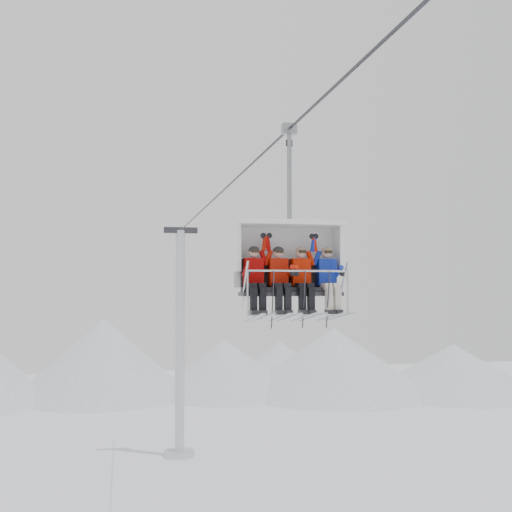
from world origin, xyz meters
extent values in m
cone|color=white|center=(-5.00, 44.00, 3.50)|extent=(16.00, 16.00, 7.00)
cone|color=white|center=(6.00, 43.00, 2.50)|extent=(14.00, 14.00, 5.00)
cone|color=white|center=(16.00, 41.00, 3.00)|extent=(18.00, 18.00, 6.00)
cone|color=white|center=(27.00, 39.00, 2.25)|extent=(16.00, 16.00, 4.50)
cone|color=white|center=(12.00, 46.00, 2.25)|extent=(12.00, 12.00, 4.50)
cylinder|color=silver|center=(0.00, 22.00, 6.65)|extent=(0.56, 0.56, 13.30)
cylinder|color=silver|center=(0.00, 22.00, 0.15)|extent=(1.80, 1.80, 0.30)
cube|color=#2F2F35|center=(0.00, 22.00, 13.30)|extent=(2.00, 0.35, 0.35)
cylinder|color=#2F2F35|center=(0.00, 0.00, 13.30)|extent=(0.06, 50.00, 0.06)
cube|color=black|center=(0.00, -3.49, 9.95)|extent=(1.99, 0.55, 0.10)
cube|color=black|center=(0.00, -3.23, 10.29)|extent=(1.99, 0.10, 0.58)
cube|color=#2F2F35|center=(0.00, -3.49, 9.86)|extent=(2.08, 0.60, 0.08)
cube|color=white|center=(0.00, -3.01, 10.65)|extent=(2.22, 0.10, 1.32)
cube|color=white|center=(0.00, -3.41, 11.31)|extent=(2.22, 0.90, 0.10)
cylinder|color=silver|center=(0.00, -4.04, 10.32)|extent=(2.03, 0.04, 0.04)
cylinder|color=silver|center=(0.00, -4.11, 9.45)|extent=(2.03, 0.04, 0.04)
cylinder|color=gray|center=(0.00, -3.39, 12.31)|extent=(0.10, 0.10, 1.99)
cube|color=gray|center=(0.00, -3.39, 13.30)|extent=(0.30, 0.18, 0.22)
cube|color=#A20403|center=(-0.77, -3.45, 10.31)|extent=(0.38, 0.25, 0.56)
sphere|color=tan|center=(-0.77, -3.49, 10.71)|extent=(0.21, 0.21, 0.21)
cube|color=black|center=(-0.86, -3.89, 9.77)|extent=(0.13, 0.15, 0.45)
cube|color=black|center=(-0.68, -3.89, 9.77)|extent=(0.13, 0.15, 0.45)
cube|color=#B5B8BF|center=(-0.86, -3.99, 9.41)|extent=(0.09, 1.69, 0.26)
cube|color=#B5B8BF|center=(-0.68, -3.99, 9.41)|extent=(0.09, 1.69, 0.26)
cube|color=#AC1303|center=(-0.26, -3.45, 10.31)|extent=(0.38, 0.25, 0.56)
sphere|color=tan|center=(-0.26, -3.49, 10.71)|extent=(0.21, 0.21, 0.21)
cube|color=black|center=(-0.35, -3.89, 9.77)|extent=(0.13, 0.15, 0.45)
cube|color=black|center=(-0.17, -3.89, 9.77)|extent=(0.13, 0.15, 0.45)
cube|color=#B5B8BF|center=(-0.35, -3.99, 9.41)|extent=(0.09, 1.69, 0.26)
cube|color=#B5B8BF|center=(-0.17, -3.99, 9.41)|extent=(0.09, 1.69, 0.26)
cube|color=red|center=(0.22, -3.45, 10.31)|extent=(0.38, 0.25, 0.56)
sphere|color=tan|center=(0.22, -3.49, 10.71)|extent=(0.21, 0.21, 0.21)
cube|color=black|center=(0.13, -3.89, 9.77)|extent=(0.13, 0.15, 0.45)
cube|color=black|center=(0.31, -3.89, 9.77)|extent=(0.13, 0.15, 0.45)
cube|color=#B5B8BF|center=(0.13, -3.99, 9.41)|extent=(0.09, 1.69, 0.26)
cube|color=#B5B8BF|center=(0.31, -3.99, 9.41)|extent=(0.09, 1.69, 0.26)
cube|color=#1229A3|center=(0.77, -3.45, 10.31)|extent=(0.38, 0.25, 0.56)
sphere|color=tan|center=(0.77, -3.49, 10.71)|extent=(0.21, 0.21, 0.21)
cube|color=beige|center=(0.68, -3.89, 9.77)|extent=(0.13, 0.15, 0.45)
cube|color=beige|center=(0.87, -3.89, 9.77)|extent=(0.13, 0.15, 0.45)
cube|color=#B5B8BF|center=(0.68, -3.99, 9.41)|extent=(0.09, 1.69, 0.26)
cube|color=#B5B8BF|center=(0.87, -3.99, 9.41)|extent=(0.09, 1.69, 0.26)
camera|label=1|loc=(-3.38, -16.20, 10.05)|focal=45.00mm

